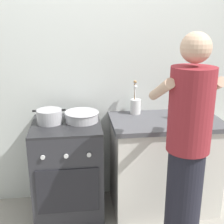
{
  "coord_description": "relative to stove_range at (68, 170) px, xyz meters",
  "views": [
    {
      "loc": [
        -0.26,
        -2.31,
        1.78
      ],
      "look_at": [
        0.05,
        0.12,
        1.0
      ],
      "focal_mm": 47.56,
      "sensor_mm": 36.0,
      "label": 1
    }
  ],
  "objects": [
    {
      "name": "ground",
      "position": [
        0.35,
        -0.15,
        -0.45
      ],
      "size": [
        6.0,
        6.0,
        0.0
      ],
      "primitive_type": "plane",
      "color": "gray"
    },
    {
      "name": "back_wall",
      "position": [
        0.55,
        0.35,
        0.8
      ],
      "size": [
        3.2,
        0.1,
        2.5
      ],
      "color": "silver",
      "rests_on": "ground"
    },
    {
      "name": "countertop",
      "position": [
        0.9,
        0.0,
        0.0
      ],
      "size": [
        1.0,
        0.6,
        0.9
      ],
      "color": "silver",
      "rests_on": "ground"
    },
    {
      "name": "stove_range",
      "position": [
        0.0,
        0.0,
        0.0
      ],
      "size": [
        0.6,
        0.62,
        0.9
      ],
      "color": "#2D2D33",
      "rests_on": "ground"
    },
    {
      "name": "pot",
      "position": [
        -0.14,
        0.04,
        0.51
      ],
      "size": [
        0.28,
        0.22,
        0.12
      ],
      "color": "#B2B2B7",
      "rests_on": "stove_range"
    },
    {
      "name": "mixing_bowl",
      "position": [
        0.14,
        0.05,
        0.5
      ],
      "size": [
        0.31,
        0.31,
        0.09
      ],
      "color": "#B7B7BC",
      "rests_on": "stove_range"
    },
    {
      "name": "utensil_crock",
      "position": [
        0.65,
        0.21,
        0.54
      ],
      "size": [
        0.1,
        0.1,
        0.32
      ],
      "color": "silver",
      "rests_on": "countertop"
    },
    {
      "name": "oil_bottle",
      "position": [
        1.09,
        -0.03,
        0.56
      ],
      "size": [
        0.06,
        0.06,
        0.26
      ],
      "color": "gold",
      "rests_on": "countertop"
    },
    {
      "name": "person",
      "position": [
        0.85,
        -0.64,
        0.41
      ],
      "size": [
        0.41,
        0.5,
        1.7
      ],
      "color": "black",
      "rests_on": "ground"
    }
  ]
}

